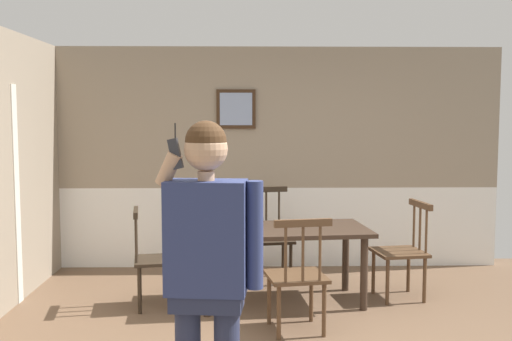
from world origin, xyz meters
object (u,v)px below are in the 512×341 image
object	(u,v)px
chair_near_window	(297,275)
chair_opposite_corner	(269,236)
chair_at_table_head	(403,250)
dining_table	(281,237)
chair_by_doorway	(154,259)
person_figure	(208,259)

from	to	relation	value
chair_near_window	chair_opposite_corner	distance (m)	1.62
chair_at_table_head	chair_opposite_corner	distance (m)	1.46
dining_table	chair_near_window	distance (m)	0.83
chair_near_window	chair_at_table_head	bearing A→B (deg)	29.94
chair_at_table_head	chair_opposite_corner	size ratio (longest dim) A/B	0.95
chair_near_window	chair_at_table_head	size ratio (longest dim) A/B	1.02
dining_table	chair_opposite_corner	bearing A→B (deg)	95.78
chair_near_window	chair_at_table_head	xyz separation A→B (m)	(1.13, 0.93, -0.01)
dining_table	chair_at_table_head	size ratio (longest dim) A/B	1.80
chair_by_doorway	chair_at_table_head	world-z (taller)	chair_at_table_head
chair_near_window	person_figure	world-z (taller)	person_figure
dining_table	person_figure	world-z (taller)	person_figure
chair_at_table_head	person_figure	bearing A→B (deg)	138.11
chair_by_doorway	person_figure	distance (m)	2.56
chair_at_table_head	chair_opposite_corner	world-z (taller)	chair_opposite_corner
chair_at_table_head	person_figure	xyz separation A→B (m)	(-1.76, -2.65, 0.56)
chair_near_window	chair_opposite_corner	world-z (taller)	chair_opposite_corner
dining_table	person_figure	bearing A→B (deg)	-102.31
chair_at_table_head	person_figure	distance (m)	3.23
chair_by_doorway	chair_opposite_corner	world-z (taller)	chair_opposite_corner
chair_by_doorway	chair_opposite_corner	xyz separation A→B (m)	(1.13, 0.93, 0.02)
dining_table	chair_by_doorway	xyz separation A→B (m)	(-1.21, -0.12, -0.17)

